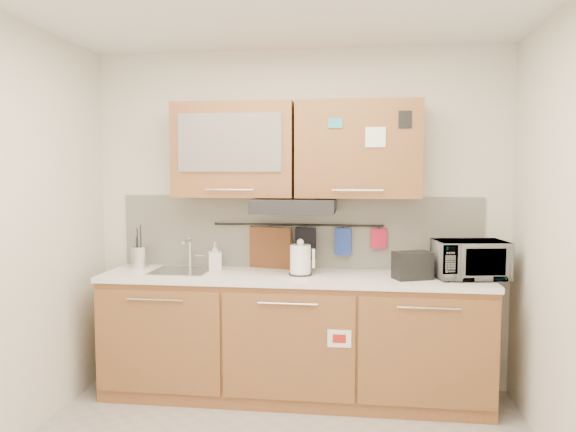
# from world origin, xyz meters

# --- Properties ---
(wall_back) EXTENTS (3.20, 0.00, 3.20)m
(wall_back) POSITION_xyz_m (0.00, 1.50, 1.30)
(wall_back) COLOR silver
(wall_back) RESTS_ON ground
(base_cabinet) EXTENTS (2.80, 0.64, 0.88)m
(base_cabinet) POSITION_xyz_m (0.00, 1.19, 0.41)
(base_cabinet) COLOR #9B5F37
(base_cabinet) RESTS_ON floor
(countertop) EXTENTS (2.82, 0.62, 0.04)m
(countertop) POSITION_xyz_m (0.00, 1.19, 0.90)
(countertop) COLOR white
(countertop) RESTS_ON base_cabinet
(backsplash) EXTENTS (2.80, 0.02, 0.56)m
(backsplash) POSITION_xyz_m (0.00, 1.49, 1.20)
(backsplash) COLOR silver
(backsplash) RESTS_ON countertop
(upper_cabinets) EXTENTS (1.82, 0.37, 0.70)m
(upper_cabinets) POSITION_xyz_m (-0.00, 1.32, 1.83)
(upper_cabinets) COLOR #9B5F37
(upper_cabinets) RESTS_ON wall_back
(range_hood) EXTENTS (0.60, 0.46, 0.10)m
(range_hood) POSITION_xyz_m (0.00, 1.25, 1.42)
(range_hood) COLOR black
(range_hood) RESTS_ON upper_cabinets
(sink) EXTENTS (0.42, 0.40, 0.26)m
(sink) POSITION_xyz_m (-0.85, 1.21, 0.92)
(sink) COLOR silver
(sink) RESTS_ON countertop
(utensil_rail) EXTENTS (1.30, 0.02, 0.02)m
(utensil_rail) POSITION_xyz_m (0.00, 1.45, 1.26)
(utensil_rail) COLOR black
(utensil_rail) RESTS_ON backsplash
(utensil_crock) EXTENTS (0.18, 0.18, 0.33)m
(utensil_crock) POSITION_xyz_m (-1.22, 1.32, 1.01)
(utensil_crock) COLOR silver
(utensil_crock) RESTS_ON countertop
(kettle) EXTENTS (0.20, 0.18, 0.27)m
(kettle) POSITION_xyz_m (0.05, 1.18, 1.03)
(kettle) COLOR white
(kettle) RESTS_ON countertop
(toaster) EXTENTS (0.29, 0.24, 0.19)m
(toaster) POSITION_xyz_m (0.85, 1.13, 1.02)
(toaster) COLOR black
(toaster) RESTS_ON countertop
(microwave) EXTENTS (0.53, 0.40, 0.27)m
(microwave) POSITION_xyz_m (1.25, 1.21, 1.05)
(microwave) COLOR #999999
(microwave) RESTS_ON countertop
(soap_bottle) EXTENTS (0.12, 0.12, 0.21)m
(soap_bottle) POSITION_xyz_m (-0.62, 1.30, 1.03)
(soap_bottle) COLOR #999999
(soap_bottle) RESTS_ON countertop
(cutting_board) EXTENTS (0.34, 0.10, 0.42)m
(cutting_board) POSITION_xyz_m (-0.21, 1.44, 1.03)
(cutting_board) COLOR brown
(cutting_board) RESTS_ON utensil_rail
(oven_mitt) EXTENTS (0.13, 0.04, 0.21)m
(oven_mitt) POSITION_xyz_m (0.35, 1.44, 1.14)
(oven_mitt) COLOR #213B9A
(oven_mitt) RESTS_ON utensil_rail
(dark_pouch) EXTENTS (0.16, 0.08, 0.25)m
(dark_pouch) POSITION_xyz_m (0.06, 1.44, 1.12)
(dark_pouch) COLOR black
(dark_pouch) RESTS_ON utensil_rail
(pot_holder) EXTENTS (0.12, 0.05, 0.15)m
(pot_holder) POSITION_xyz_m (0.62, 1.44, 1.17)
(pot_holder) COLOR red
(pot_holder) RESTS_ON utensil_rail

